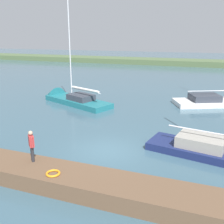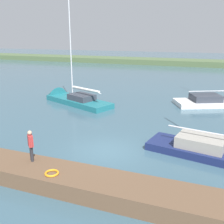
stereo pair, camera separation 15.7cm
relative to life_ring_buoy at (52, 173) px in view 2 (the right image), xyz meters
name	(u,v)px [view 2 (the right image)]	position (x,y,z in m)	size (l,w,h in m)	color
ground_plane	(107,151)	(-0.79, -4.80, -0.84)	(200.00, 200.00, 0.00)	#385666
far_shoreline	(187,65)	(-0.79, -56.61, -0.84)	(180.00, 8.00, 2.40)	#4C603D
dock_pier	(72,180)	(-0.79, -0.42, -0.45)	(23.21, 2.10, 0.79)	brown
life_ring_buoy	(52,173)	(0.00, 0.00, 0.00)	(0.66, 0.66, 0.10)	orange
sailboat_outer_mooring	(68,100)	(7.83, -15.16, -0.71)	(9.89, 5.99, 12.10)	#1E6B75
person_on_dock	(31,144)	(1.68, -0.81, 0.87)	(0.47, 0.46, 1.61)	#28282D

